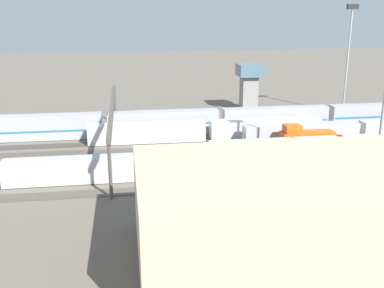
# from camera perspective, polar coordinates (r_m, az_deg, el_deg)

# --- Properties ---
(ground_plane) EXTENTS (400.00, 400.00, 0.00)m
(ground_plane) POSITION_cam_1_polar(r_m,az_deg,el_deg) (86.83, 0.36, -0.47)
(ground_plane) COLOR #60594F
(track_bed_0) EXTENTS (140.00, 2.80, 0.12)m
(track_bed_0) POSITION_cam_1_polar(r_m,az_deg,el_deg) (105.90, -1.29, 2.74)
(track_bed_0) COLOR #4C443D
(track_bed_0) RESTS_ON ground_plane
(track_bed_1) EXTENTS (140.00, 2.80, 0.12)m
(track_bed_1) POSITION_cam_1_polar(r_m,az_deg,el_deg) (101.09, -0.93, 2.06)
(track_bed_1) COLOR #3D3833
(track_bed_1) RESTS_ON ground_plane
(track_bed_2) EXTENTS (140.00, 2.80, 0.12)m
(track_bed_2) POSITION_cam_1_polar(r_m,az_deg,el_deg) (96.31, -0.55, 1.31)
(track_bed_2) COLOR #4C443D
(track_bed_2) RESTS_ON ground_plane
(track_bed_3) EXTENTS (140.00, 2.80, 0.12)m
(track_bed_3) POSITION_cam_1_polar(r_m,az_deg,el_deg) (91.55, -0.12, 0.48)
(track_bed_3) COLOR #3D3833
(track_bed_3) RESTS_ON ground_plane
(track_bed_4) EXTENTS (140.00, 2.80, 0.12)m
(track_bed_4) POSITION_cam_1_polar(r_m,az_deg,el_deg) (86.81, 0.36, -0.44)
(track_bed_4) COLOR #4C443D
(track_bed_4) RESTS_ON ground_plane
(track_bed_5) EXTENTS (140.00, 2.80, 0.12)m
(track_bed_5) POSITION_cam_1_polar(r_m,az_deg,el_deg) (82.11, 0.89, -1.46)
(track_bed_5) COLOR #4C443D
(track_bed_5) RESTS_ON ground_plane
(track_bed_6) EXTENTS (140.00, 2.80, 0.12)m
(track_bed_6) POSITION_cam_1_polar(r_m,az_deg,el_deg) (77.44, 1.48, -2.61)
(track_bed_6) COLOR #3D3833
(track_bed_6) RESTS_ON ground_plane
(track_bed_7) EXTENTS (140.00, 2.80, 0.12)m
(track_bed_7) POSITION_cam_1_polar(r_m,az_deg,el_deg) (72.82, 2.15, -3.90)
(track_bed_7) COLOR #3D3833
(track_bed_7) RESTS_ON ground_plane
(track_bed_8) EXTENTS (140.00, 2.80, 0.12)m
(track_bed_8) POSITION_cam_1_polar(r_m,az_deg,el_deg) (68.26, 2.92, -5.37)
(track_bed_8) COLOR #4C443D
(track_bed_8) RESTS_ON ground_plane
(train_on_track_6) EXTENTS (47.20, 3.06, 3.80)m
(train_on_track_6) POSITION_cam_1_polar(r_m,az_deg,el_deg) (84.43, 18.17, -0.44)
(train_on_track_6) COLOR #B7BABF
(train_on_track_6) RESTS_ON ground_plane
(train_on_track_3) EXTENTS (47.20, 3.00, 3.80)m
(train_on_track_3) POSITION_cam_1_polar(r_m,az_deg,el_deg) (91.53, 1.94, 1.74)
(train_on_track_3) COLOR silver
(train_on_track_3) RESTS_ON ground_plane
(train_on_track_2) EXTENTS (95.60, 3.06, 5.00)m
(train_on_track_2) POSITION_cam_1_polar(r_m,az_deg,el_deg) (96.84, 3.57, 2.92)
(train_on_track_2) COLOR #A8AAB2
(train_on_track_2) RESTS_ON ground_plane
(train_on_track_7) EXTENTS (95.60, 3.00, 3.80)m
(train_on_track_7) POSITION_cam_1_polar(r_m,az_deg,el_deg) (76.74, 14.31, -1.78)
(train_on_track_7) COLOR #B7BABF
(train_on_track_7) RESTS_ON ground_plane
(train_on_track_5) EXTENTS (10.00, 3.00, 5.00)m
(train_on_track_5) POSITION_cam_1_polar(r_m,az_deg,el_deg) (86.87, 14.06, 0.50)
(train_on_track_5) COLOR #D85914
(train_on_track_5) RESTS_ON ground_plane
(train_on_track_4) EXTENTS (47.20, 3.06, 3.80)m
(train_on_track_4) POSITION_cam_1_polar(r_m,az_deg,el_deg) (96.86, 20.17, 1.53)
(train_on_track_4) COLOR #B7BABF
(train_on_track_4) RESTS_ON ground_plane
(light_mast_0) EXTENTS (2.80, 0.70, 26.48)m
(light_mast_0) POSITION_cam_1_polar(r_m,az_deg,el_deg) (118.88, 19.09, 11.64)
(light_mast_0) COLOR #9EA0A5
(light_mast_0) RESTS_ON ground_plane
(signal_gantry) EXTENTS (0.70, 45.00, 8.80)m
(signal_gantry) POSITION_cam_1_polar(r_m,az_deg,el_deg) (83.94, -9.98, 4.17)
(signal_gantry) COLOR #4C4742
(signal_gantry) RESTS_ON ground_plane
(maintenance_shed) EXTENTS (40.62, 20.37, 10.17)m
(maintenance_shed) POSITION_cam_1_polar(r_m,az_deg,el_deg) (50.80, 16.91, -8.03)
(maintenance_shed) COLOR tan
(maintenance_shed) RESTS_ON ground_plane
(control_tower) EXTENTS (6.00, 6.00, 11.92)m
(control_tower) POSITION_cam_1_polar(r_m,az_deg,el_deg) (118.39, 7.17, 7.56)
(control_tower) COLOR gray
(control_tower) RESTS_ON ground_plane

